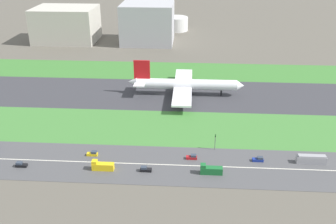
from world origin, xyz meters
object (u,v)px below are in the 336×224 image
Objects in this scene: car_0 at (93,154)px; truck_0 at (102,166)px; car_5 at (21,165)px; terminal_building at (66,24)px; truck_1 at (211,170)px; bus_0 at (311,159)px; airliner at (184,84)px; car_3 at (145,169)px; traffic_light at (215,141)px; car_4 at (192,157)px; fuel_tank_west at (176,24)px; car_2 at (258,159)px; hangar_building at (148,23)px.

truck_0 is (6.27, -10.00, 0.75)m from car_0.
terminal_building is at bearing -78.14° from car_5.
bus_0 is at bearing -165.99° from truck_1.
airliner is 83.39m from truck_0.
car_3 is 32.90m from traffic_light.
car_3 is 16.71m from truck_0.
car_0 is at bearing -23.53° from car_3.
car_5 is 0.09× the size of terminal_building.
car_4 is at bearing 180.00° from bus_0.
car_4 is 0.19× the size of fuel_tank_west.
car_2 is at bearing -25.12° from traffic_light.
traffic_light is 0.17× the size of hangar_building.
car_4 is at bearing -85.70° from fuel_tank_west.
car_5 is at bearing 0.00° from car_3.
truck_1 is 0.20× the size of hangar_building.
airliner is 76.84m from car_0.
airliner is 61.86m from traffic_light.
traffic_light reaches higher than car_4.
car_2 is 1.00× the size of car_0.
fuel_tank_west is (49.76, 237.00, 5.31)m from car_5.
car_5 is 1.00× the size of car_4.
car_3 is at bearing -180.00° from truck_0.
car_4 is at bearing 180.00° from car_2.
traffic_light is 180.82m from hangar_building.
bus_0 reaches higher than car_4.
bus_0 is (81.70, 10.00, 0.15)m from truck_0.
car_0 is 87.98m from bus_0.
truck_0 is at bearing -88.89° from hangar_building.
car_5 is 0.61× the size of traffic_light.
airliner is at bearing 94.53° from car_4.
airliner reaches higher than bus_0.
car_4 is (40.78, 0.00, 0.00)m from car_0.
car_4 is 0.10× the size of hangar_building.
car_0 is 182.64m from hangar_building.
fuel_tank_west reaches higher than car_0.
car_0 is at bearing -57.91° from truck_0.
fuel_tank_west reaches higher than bus_0.
car_0 is 51.04m from traffic_light.
traffic_light is at bearing -166.74° from car_5.
car_5 is at bearing -128.23° from airliner.
fuel_tank_west is (23.70, 227.00, 5.31)m from car_0.
fuel_tank_west is (17.43, 237.00, 4.56)m from truck_0.
bus_0 is 114.47m from car_5.
hangar_building is at bearing 0.00° from terminal_building.
truck_1 is at bearing -59.24° from terminal_building.
traffic_light is at bearing -97.62° from truck_1.
truck_1 is at bearing -180.00° from truck_0.
truck_1 is (12.49, -78.00, -4.56)m from airliner.
car_3 and car_0 have the same top height.
car_2 and car_5 have the same top height.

